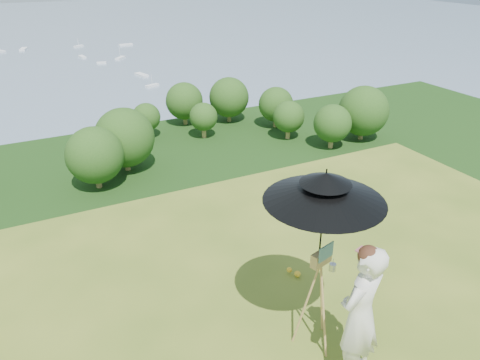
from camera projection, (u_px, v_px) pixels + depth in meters
forest_slope at (84, 343)px, 44.46m from camera, size 140.00×56.00×22.00m
shoreline_tier at (47, 216)px, 79.59m from camera, size 170.00×28.00×8.00m
bay_water at (2, 47)px, 210.98m from camera, size 700.00×700.00×0.00m
slope_trees at (59, 216)px, 38.32m from camera, size 110.00×50.00×6.00m
harbor_town at (40, 182)px, 76.74m from camera, size 110.00×22.00×5.00m
painter at (360, 315)px, 5.13m from camera, size 0.74×0.60×1.75m
field_easel at (318, 295)px, 5.61m from camera, size 0.70×0.70×1.50m
sun_umbrella at (322, 217)px, 5.16m from camera, size 1.83×1.83×1.18m
painter_cap at (369, 252)px, 4.76m from camera, size 0.29×0.32×0.10m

